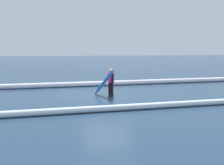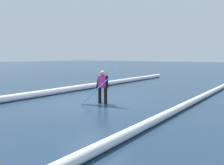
% 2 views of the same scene
% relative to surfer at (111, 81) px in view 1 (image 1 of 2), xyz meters
% --- Properties ---
extents(ground_plane, '(178.04, 178.04, 0.00)m').
position_rel_surfer_xyz_m(ground_plane, '(0.17, -0.33, -0.79)').
color(ground_plane, '#1C3148').
extents(surfer, '(0.27, 0.58, 1.41)m').
position_rel_surfer_xyz_m(surfer, '(0.00, 0.00, 0.00)').
color(surfer, black).
rests_on(surfer, ground_plane).
extents(surfboard, '(1.00, 1.47, 1.44)m').
position_rel_surfer_xyz_m(surfboard, '(0.38, 0.09, -0.08)').
color(surfboard, '#268CE5').
rests_on(surfboard, ground_plane).
extents(wave_crest_foreground, '(22.59, 0.84, 0.32)m').
position_rel_surfer_xyz_m(wave_crest_foreground, '(-1.70, -3.55, -0.63)').
color(wave_crest_foreground, white).
rests_on(wave_crest_foreground, ground_plane).
extents(wave_crest_midground, '(20.58, 0.65, 0.25)m').
position_rel_surfer_xyz_m(wave_crest_midground, '(-2.61, 3.14, -0.66)').
color(wave_crest_midground, silver).
rests_on(wave_crest_midground, ground_plane).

